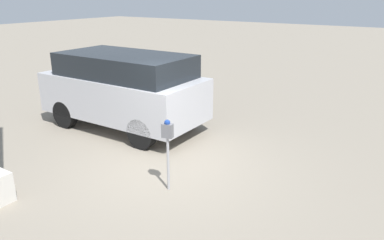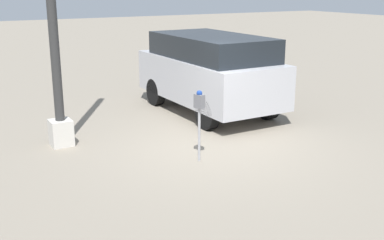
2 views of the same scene
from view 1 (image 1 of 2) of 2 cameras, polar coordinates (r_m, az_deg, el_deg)
name	(u,v)px [view 1 (image 1 of 2)]	position (r m, az deg, el deg)	size (l,w,h in m)	color
ground_plane	(164,172)	(7.83, -4.27, -7.94)	(80.00, 80.00, 0.00)	gray
parking_meter_near	(168,139)	(6.76, -3.74, -2.87)	(0.22, 0.15, 1.38)	#9E9EA3
parked_van	(124,88)	(10.18, -10.35, 4.85)	(4.42, 2.05, 2.03)	#B2B2B7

